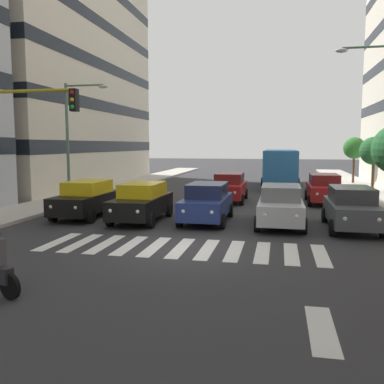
{
  "coord_description": "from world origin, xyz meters",
  "views": [
    {
      "loc": [
        -3.16,
        13.32,
        3.43
      ],
      "look_at": [
        0.58,
        -4.63,
        1.36
      ],
      "focal_mm": 39.13,
      "sensor_mm": 36.0,
      "label": 1
    }
  ],
  "objects_px": {
    "car_0": "(352,208)",
    "car_row2_1": "(229,187)",
    "traffic_light_gantry": "(5,138)",
    "street_lamp_right": "(74,130)",
    "car_3": "(142,202)",
    "car_4": "(87,199)",
    "street_tree_2": "(374,151)",
    "street_tree_3": "(354,148)",
    "bus_behind_traffic": "(280,164)",
    "car_2": "(207,202)",
    "car_row2_0": "(324,188)",
    "car_1": "(281,205)"
  },
  "relations": [
    {
      "from": "car_0",
      "to": "car_row2_1",
      "type": "xyz_separation_m",
      "value": [
        5.87,
        -7.41,
        0.0
      ]
    },
    {
      "from": "traffic_light_gantry",
      "to": "street_lamp_right",
      "type": "bearing_deg",
      "value": -78.51
    },
    {
      "from": "car_3",
      "to": "car_4",
      "type": "height_order",
      "value": "same"
    },
    {
      "from": "street_tree_2",
      "to": "car_4",
      "type": "bearing_deg",
      "value": 40.26
    },
    {
      "from": "car_3",
      "to": "street_tree_3",
      "type": "relative_size",
      "value": 1.13
    },
    {
      "from": "car_3",
      "to": "bus_behind_traffic",
      "type": "height_order",
      "value": "bus_behind_traffic"
    },
    {
      "from": "car_0",
      "to": "bus_behind_traffic",
      "type": "relative_size",
      "value": 0.42
    },
    {
      "from": "car_0",
      "to": "street_tree_3",
      "type": "distance_m",
      "value": 21.01
    },
    {
      "from": "car_3",
      "to": "car_4",
      "type": "relative_size",
      "value": 1.0
    },
    {
      "from": "car_2",
      "to": "street_lamp_right",
      "type": "xyz_separation_m",
      "value": [
        8.24,
        -3.67,
        3.37
      ]
    },
    {
      "from": "bus_behind_traffic",
      "to": "traffic_light_gantry",
      "type": "distance_m",
      "value": 23.98
    },
    {
      "from": "car_3",
      "to": "car_4",
      "type": "distance_m",
      "value": 2.96
    },
    {
      "from": "car_4",
      "to": "traffic_light_gantry",
      "type": "bearing_deg",
      "value": 82.03
    },
    {
      "from": "car_3",
      "to": "street_tree_3",
      "type": "height_order",
      "value": "street_tree_3"
    },
    {
      "from": "car_row2_1",
      "to": "street_lamp_right",
      "type": "height_order",
      "value": "street_lamp_right"
    },
    {
      "from": "car_0",
      "to": "car_3",
      "type": "bearing_deg",
      "value": -0.01
    },
    {
      "from": "car_row2_1",
      "to": "street_tree_3",
      "type": "bearing_deg",
      "value": -125.08
    },
    {
      "from": "car_4",
      "to": "street_tree_2",
      "type": "height_order",
      "value": "street_tree_2"
    },
    {
      "from": "car_row2_0",
      "to": "street_lamp_right",
      "type": "height_order",
      "value": "street_lamp_right"
    },
    {
      "from": "car_row2_0",
      "to": "traffic_light_gantry",
      "type": "relative_size",
      "value": 0.81
    },
    {
      "from": "car_row2_1",
      "to": "car_1",
      "type": "bearing_deg",
      "value": 112.75
    },
    {
      "from": "car_0",
      "to": "bus_behind_traffic",
      "type": "xyz_separation_m",
      "value": [
        2.83,
        -17.44,
        0.97
      ]
    },
    {
      "from": "car_2",
      "to": "car_0",
      "type": "bearing_deg",
      "value": 175.82
    },
    {
      "from": "car_1",
      "to": "traffic_light_gantry",
      "type": "bearing_deg",
      "value": 25.02
    },
    {
      "from": "street_tree_3",
      "to": "car_row2_1",
      "type": "bearing_deg",
      "value": 54.92
    },
    {
      "from": "car_2",
      "to": "street_tree_2",
      "type": "xyz_separation_m",
      "value": [
        -9.6,
        -13.11,
        2.11
      ]
    },
    {
      "from": "car_0",
      "to": "bus_behind_traffic",
      "type": "distance_m",
      "value": 17.7
    },
    {
      "from": "car_2",
      "to": "traffic_light_gantry",
      "type": "relative_size",
      "value": 0.81
    },
    {
      "from": "car_4",
      "to": "car_row2_0",
      "type": "height_order",
      "value": "same"
    },
    {
      "from": "car_2",
      "to": "street_tree_3",
      "type": "distance_m",
      "value": 22.39
    },
    {
      "from": "car_0",
      "to": "traffic_light_gantry",
      "type": "relative_size",
      "value": 0.81
    },
    {
      "from": "car_2",
      "to": "car_3",
      "type": "distance_m",
      "value": 2.94
    },
    {
      "from": "traffic_light_gantry",
      "to": "street_lamp_right",
      "type": "relative_size",
      "value": 0.82
    },
    {
      "from": "car_row2_1",
      "to": "car_row2_0",
      "type": "bearing_deg",
      "value": -177.15
    },
    {
      "from": "car_1",
      "to": "car_4",
      "type": "bearing_deg",
      "value": -2.16
    },
    {
      "from": "car_row2_1",
      "to": "traffic_light_gantry",
      "type": "bearing_deg",
      "value": 60.45
    },
    {
      "from": "car_row2_0",
      "to": "bus_behind_traffic",
      "type": "bearing_deg",
      "value": -75.51
    },
    {
      "from": "car_row2_1",
      "to": "car_0",
      "type": "bearing_deg",
      "value": 128.42
    },
    {
      "from": "street_lamp_right",
      "to": "car_row2_0",
      "type": "bearing_deg",
      "value": -165.66
    },
    {
      "from": "car_1",
      "to": "car_row2_1",
      "type": "bearing_deg",
      "value": -67.25
    },
    {
      "from": "car_4",
      "to": "bus_behind_traffic",
      "type": "bearing_deg",
      "value": -118.09
    },
    {
      "from": "car_4",
      "to": "street_tree_2",
      "type": "bearing_deg",
      "value": -139.74
    },
    {
      "from": "car_3",
      "to": "street_lamp_right",
      "type": "distance_m",
      "value": 7.53
    },
    {
      "from": "car_1",
      "to": "car_row2_1",
      "type": "relative_size",
      "value": 1.0
    },
    {
      "from": "car_2",
      "to": "car_row2_0",
      "type": "height_order",
      "value": "same"
    },
    {
      "from": "car_2",
      "to": "car_4",
      "type": "bearing_deg",
      "value": -0.46
    },
    {
      "from": "car_2",
      "to": "street_tree_2",
      "type": "relative_size",
      "value": 1.15
    },
    {
      "from": "car_1",
      "to": "street_tree_2",
      "type": "height_order",
      "value": "street_tree_2"
    },
    {
      "from": "street_tree_3",
      "to": "car_1",
      "type": "bearing_deg",
      "value": 73.06
    },
    {
      "from": "car_4",
      "to": "street_tree_2",
      "type": "xyz_separation_m",
      "value": [
        -15.43,
        -13.07,
        2.11
      ]
    }
  ]
}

